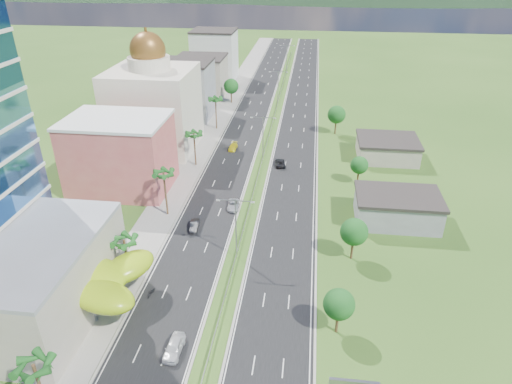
% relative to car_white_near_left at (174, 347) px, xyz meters
% --- Properties ---
extents(ground, '(500.00, 500.00, 0.00)m').
position_rel_car_white_near_left_xyz_m(ground, '(4.64, 11.16, -0.87)').
color(ground, '#2D5119').
rests_on(ground, ground).
extents(road_left, '(11.00, 260.00, 0.04)m').
position_rel_car_white_near_left_xyz_m(road_left, '(-2.86, 101.16, -0.85)').
color(road_left, black).
rests_on(road_left, ground).
extents(road_right, '(11.00, 260.00, 0.04)m').
position_rel_car_white_near_left_xyz_m(road_right, '(12.14, 101.16, -0.85)').
color(road_right, black).
rests_on(road_right, ground).
extents(sidewalk_left, '(7.00, 260.00, 0.12)m').
position_rel_car_white_near_left_xyz_m(sidewalk_left, '(-12.36, 101.16, -0.81)').
color(sidewalk_left, gray).
rests_on(sidewalk_left, ground).
extents(median_guardrail, '(0.10, 216.06, 0.76)m').
position_rel_car_white_near_left_xyz_m(median_guardrail, '(4.64, 83.15, -0.25)').
color(median_guardrail, gray).
rests_on(median_guardrail, ground).
extents(streetlight_median_b, '(6.04, 0.25, 11.00)m').
position_rel_car_white_near_left_xyz_m(streetlight_median_b, '(4.64, 21.16, 5.87)').
color(streetlight_median_b, gray).
rests_on(streetlight_median_b, ground).
extents(streetlight_median_c, '(6.04, 0.25, 11.00)m').
position_rel_car_white_near_left_xyz_m(streetlight_median_c, '(4.64, 61.16, 5.87)').
color(streetlight_median_c, gray).
rests_on(streetlight_median_c, ground).
extents(streetlight_median_d, '(6.04, 0.25, 11.00)m').
position_rel_car_white_near_left_xyz_m(streetlight_median_d, '(4.64, 106.16, 5.87)').
color(streetlight_median_d, gray).
rests_on(streetlight_median_d, ground).
extents(streetlight_median_e, '(6.04, 0.25, 11.00)m').
position_rel_car_white_near_left_xyz_m(streetlight_median_e, '(4.64, 151.16, 5.87)').
color(streetlight_median_e, gray).
rests_on(streetlight_median_e, ground).
extents(lime_canopy, '(18.00, 15.00, 7.40)m').
position_rel_car_white_near_left_xyz_m(lime_canopy, '(-15.36, 7.16, 4.12)').
color(lime_canopy, '#93B812').
rests_on(lime_canopy, ground).
extents(pink_shophouse, '(20.00, 15.00, 15.00)m').
position_rel_car_white_near_left_xyz_m(pink_shophouse, '(-23.36, 43.16, 6.63)').
color(pink_shophouse, '#BE4D4E').
rests_on(pink_shophouse, ground).
extents(domed_building, '(20.00, 20.00, 28.70)m').
position_rel_car_white_near_left_xyz_m(domed_building, '(-23.36, 66.16, 10.48)').
color(domed_building, beige).
rests_on(domed_building, ground).
extents(midrise_grey, '(16.00, 15.00, 16.00)m').
position_rel_car_white_near_left_xyz_m(midrise_grey, '(-22.36, 91.16, 7.13)').
color(midrise_grey, gray).
rests_on(midrise_grey, ground).
extents(midrise_beige, '(16.00, 15.00, 13.00)m').
position_rel_car_white_near_left_xyz_m(midrise_beige, '(-22.36, 113.16, 5.63)').
color(midrise_beige, '#9C9580').
rests_on(midrise_beige, ground).
extents(midrise_white, '(16.00, 15.00, 18.00)m').
position_rel_car_white_near_left_xyz_m(midrise_white, '(-22.36, 136.16, 8.13)').
color(midrise_white, silver).
rests_on(midrise_white, ground).
extents(shed_near, '(15.00, 10.00, 5.00)m').
position_rel_car_white_near_left_xyz_m(shed_near, '(32.64, 36.16, 1.63)').
color(shed_near, gray).
rests_on(shed_near, ground).
extents(shed_far, '(14.00, 12.00, 4.40)m').
position_rel_car_white_near_left_xyz_m(shed_far, '(34.64, 66.16, 1.33)').
color(shed_far, '#9C9580').
rests_on(shed_far, ground).
extents(palm_tree_a, '(3.60, 3.60, 9.10)m').
position_rel_car_white_near_left_xyz_m(palm_tree_a, '(-10.86, -10.84, 7.15)').
color(palm_tree_a, '#47301C').
rests_on(palm_tree_a, ground).
extents(palm_tree_b, '(3.60, 3.60, 8.10)m').
position_rel_car_white_near_left_xyz_m(palm_tree_b, '(-10.86, 13.16, 6.19)').
color(palm_tree_b, '#47301C').
rests_on(palm_tree_b, ground).
extents(palm_tree_c, '(3.60, 3.60, 9.60)m').
position_rel_car_white_near_left_xyz_m(palm_tree_c, '(-10.86, 33.16, 7.63)').
color(palm_tree_c, '#47301C').
rests_on(palm_tree_c, ground).
extents(palm_tree_d, '(3.60, 3.60, 8.60)m').
position_rel_car_white_near_left_xyz_m(palm_tree_d, '(-10.86, 56.16, 6.67)').
color(palm_tree_d, '#47301C').
rests_on(palm_tree_d, ground).
extents(palm_tree_e, '(3.60, 3.60, 9.40)m').
position_rel_car_white_near_left_xyz_m(palm_tree_e, '(-10.86, 81.16, 7.43)').
color(palm_tree_e, '#47301C').
rests_on(palm_tree_e, ground).
extents(leafy_tree_lfar, '(4.90, 4.90, 8.05)m').
position_rel_car_white_near_left_xyz_m(leafy_tree_lfar, '(-10.86, 106.16, 4.71)').
color(leafy_tree_lfar, '#47301C').
rests_on(leafy_tree_lfar, ground).
extents(leafy_tree_ra, '(4.20, 4.20, 6.90)m').
position_rel_car_white_near_left_xyz_m(leafy_tree_ra, '(20.64, 6.16, 3.90)').
color(leafy_tree_ra, '#47301C').
rests_on(leafy_tree_ra, ground).
extents(leafy_tree_rb, '(4.55, 4.55, 7.47)m').
position_rel_car_white_near_left_xyz_m(leafy_tree_rb, '(23.64, 23.16, 4.30)').
color(leafy_tree_rb, '#47301C').
rests_on(leafy_tree_rb, ground).
extents(leafy_tree_rc, '(3.85, 3.85, 6.33)m').
position_rel_car_white_near_left_xyz_m(leafy_tree_rc, '(26.64, 51.16, 3.50)').
color(leafy_tree_rc, '#47301C').
rests_on(leafy_tree_rc, ground).
extents(leafy_tree_rd, '(4.90, 4.90, 8.05)m').
position_rel_car_white_near_left_xyz_m(leafy_tree_rd, '(22.64, 81.16, 4.71)').
color(leafy_tree_rd, '#47301C').
rests_on(leafy_tree_rd, ground).
extents(mountain_ridge, '(860.00, 140.00, 90.00)m').
position_rel_car_white_near_left_xyz_m(mountain_ridge, '(64.64, 461.16, -0.87)').
color(mountain_ridge, black).
rests_on(mountain_ridge, ground).
extents(car_white_near_left, '(2.12, 4.95, 1.67)m').
position_rel_car_white_near_left_xyz_m(car_white_near_left, '(0.00, 0.00, 0.00)').
color(car_white_near_left, silver).
rests_on(car_white_near_left, road_left).
extents(car_dark_left, '(1.88, 4.25, 1.36)m').
position_rel_car_white_near_left_xyz_m(car_dark_left, '(-4.45, 28.81, -0.16)').
color(car_dark_left, black).
rests_on(car_dark_left, road_left).
extents(car_silver_mid_left, '(2.60, 4.86, 1.30)m').
position_rel_car_white_near_left_xyz_m(car_silver_mid_left, '(1.36, 37.14, -0.18)').
color(car_silver_mid_left, '#A6A8AD').
rests_on(car_silver_mid_left, road_left).
extents(car_yellow_far_left, '(1.98, 4.56, 1.31)m').
position_rel_car_white_near_left_xyz_m(car_yellow_far_left, '(-3.69, 66.72, -0.18)').
color(car_yellow_far_left, yellow).
rests_on(car_yellow_far_left, road_left).
extents(car_dark_far_right, '(2.93, 5.15, 1.36)m').
position_rel_car_white_near_left_xyz_m(car_dark_far_right, '(9.06, 58.44, -0.16)').
color(car_dark_far_right, black).
rests_on(car_dark_far_right, road_right).
extents(motorcycle, '(0.88, 2.12, 1.31)m').
position_rel_car_white_near_left_xyz_m(motorcycle, '(-6.42, 10.19, -0.18)').
color(motorcycle, black).
rests_on(motorcycle, road_left).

